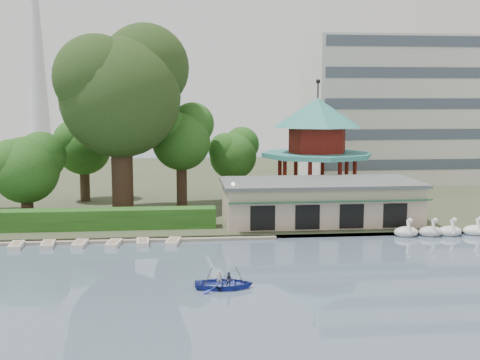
{
  "coord_description": "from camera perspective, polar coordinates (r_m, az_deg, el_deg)",
  "views": [
    {
      "loc": [
        -3.16,
        -33.34,
        11.88
      ],
      "look_at": [
        2.0,
        18.0,
        5.0
      ],
      "focal_mm": 45.0,
      "sensor_mm": 36.0,
      "label": 1
    }
  ],
  "objects": [
    {
      "name": "ground_plane",
      "position": [
        35.53,
        -0.31,
        -11.94
      ],
      "size": [
        220.0,
        220.0,
        0.0
      ],
      "primitive_type": "plane",
      "color": "slate",
      "rests_on": "ground"
    },
    {
      "name": "dock",
      "position": [
        52.64,
        -15.33,
        -5.59
      ],
      "size": [
        34.0,
        1.6,
        0.24
      ],
      "primitive_type": "cube",
      "color": "gray",
      "rests_on": "ground"
    },
    {
      "name": "broadcast_tower",
      "position": [
        179.01,
        -18.83,
        14.29
      ],
      "size": [
        8.0,
        8.0,
        96.0
      ],
      "color": "silver",
      "rests_on": "ground"
    },
    {
      "name": "lamp_post",
      "position": [
        53.24,
        -0.64,
        -1.64
      ],
      "size": [
        0.36,
        0.36,
        4.28
      ],
      "color": "black",
      "rests_on": "shore"
    },
    {
      "name": "embankment",
      "position": [
        52.08,
        -2.12,
        -5.43
      ],
      "size": [
        220.0,
        0.6,
        0.3
      ],
      "primitive_type": "cube",
      "color": "gray",
      "rests_on": "ground"
    },
    {
      "name": "shore",
      "position": [
        86.19,
        -3.59,
        -0.21
      ],
      "size": [
        220.0,
        70.0,
        0.4
      ],
      "primitive_type": "cube",
      "color": "#424930",
      "rests_on": "ground"
    },
    {
      "name": "small_trees",
      "position": [
        65.57,
        -14.53,
        2.55
      ],
      "size": [
        38.96,
        16.45,
        11.25
      ],
      "color": "#3A281C",
      "rests_on": "shore"
    },
    {
      "name": "big_tree",
      "position": [
        61.81,
        -11.13,
        8.6
      ],
      "size": [
        13.22,
        12.32,
        19.28
      ],
      "color": "#3A281C",
      "rests_on": "shore"
    },
    {
      "name": "rowboat_with_passengers",
      "position": [
        38.71,
        -1.51,
        -9.44
      ],
      "size": [
        5.47,
        4.09,
        2.01
      ],
      "color": "#2C3CA2",
      "rests_on": "ground"
    },
    {
      "name": "office_building",
      "position": [
        89.82,
        17.87,
        5.86
      ],
      "size": [
        38.0,
        18.0,
        20.0
      ],
      "color": "silver",
      "rests_on": "shore"
    },
    {
      "name": "boathouse",
      "position": [
        57.65,
        7.54,
        -1.97
      ],
      "size": [
        18.6,
        9.39,
        3.9
      ],
      "color": "#C4AC96",
      "rests_on": "shore"
    },
    {
      "name": "moored_rowboats",
      "position": [
        51.97,
        -19.2,
        -5.85
      ],
      "size": [
        24.44,
        2.73,
        0.36
      ],
      "color": "silver",
      "rests_on": "ground"
    },
    {
      "name": "pavilion",
      "position": [
        67.22,
        7.32,
        3.78
      ],
      "size": [
        12.4,
        12.4,
        13.5
      ],
      "color": "#C4AC96",
      "rests_on": "shore"
    },
    {
      "name": "hedge",
      "position": [
        56.13,
        -17.84,
        -3.64
      ],
      "size": [
        30.0,
        2.0,
        1.8
      ],
      "primitive_type": "cube",
      "color": "#295C1C",
      "rests_on": "shore"
    }
  ]
}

